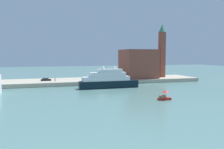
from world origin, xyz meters
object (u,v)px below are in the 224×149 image
large_yacht (108,80)px  harbor_building (138,64)px  parked_car (46,80)px  person_figure (55,79)px  mooring_bollard (88,80)px  bell_tower (162,49)px  small_motorboat (165,96)px

large_yacht → harbor_building: bearing=42.4°
harbor_building → large_yacht: bearing=-137.6°
parked_car → person_figure: 4.77m
harbor_building → person_figure: bearing=-174.9°
person_figure → mooring_bollard: person_figure is taller
bell_tower → mooring_bollard: (-41.26, -8.89, -14.52)m
large_yacht → mooring_bollard: large_yacht is taller
parked_car → person_figure: person_figure is taller
mooring_bollard → small_motorboat: bearing=-69.4°
harbor_building → parked_car: (-45.23, -0.89, -6.60)m
large_yacht → harbor_building: harbor_building is taller
large_yacht → parked_car: (-23.64, 18.82, -0.79)m
small_motorboat → mooring_bollard: small_motorboat is taller
small_motorboat → mooring_bollard: bearing=110.6°
harbor_building → parked_car: size_ratio=3.56×
bell_tower → parked_car: bell_tower is taller
bell_tower → mooring_bollard: bell_tower is taller
bell_tower → person_figure: 57.01m
small_motorboat → person_figure: (-28.69, 44.50, 1.27)m
large_yacht → small_motorboat: bearing=-72.6°
large_yacht → small_motorboat: size_ratio=6.27×
parked_car → mooring_bollard: (17.68, -7.64, -0.18)m
person_figure → parked_car: bearing=144.1°
harbor_building → person_figure: size_ratio=9.75×
person_figure → small_motorboat: bearing=-57.2°
large_yacht → person_figure: 25.47m
parked_car → mooring_bollard: 19.26m
large_yacht → harbor_building: (21.59, 19.71, 5.81)m
small_motorboat → harbor_building: size_ratio=0.24×
small_motorboat → mooring_bollard: (-14.87, 39.65, 0.89)m
bell_tower → person_figure: (-55.08, -4.04, -14.14)m
harbor_building → parked_car: 45.71m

